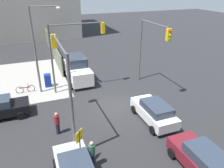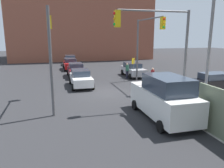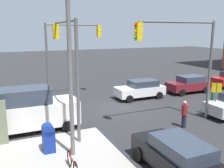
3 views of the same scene
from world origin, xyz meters
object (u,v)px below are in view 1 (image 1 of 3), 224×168
traffic_signal_se_corner (150,42)px  pedestrian_waiting (92,154)px  coupe_white (154,111)px  street_lamp_corner (38,44)px  mailbox_blue (48,80)px  pedestrian_crossing (57,123)px  traffic_signal_ne_corner (73,44)px  bicycle_leaning_on_fence (25,89)px  traffic_signal_nw_corner (63,72)px  van_white_delivery (77,69)px  hatchback_maroon (203,160)px

traffic_signal_se_corner → pedestrian_waiting: traffic_signal_se_corner is taller
coupe_white → street_lamp_corner: bearing=41.9°
mailbox_blue → pedestrian_crossing: size_ratio=0.83×
traffic_signal_ne_corner → mailbox_blue: traffic_signal_ne_corner is taller
traffic_signal_ne_corner → pedestrian_waiting: (-10.30, 1.31, -3.68)m
street_lamp_corner → pedestrian_waiting: size_ratio=4.47×
mailbox_blue → coupe_white: coupe_white is taller
street_lamp_corner → mailbox_blue: street_lamp_corner is taller
pedestrian_waiting → mailbox_blue: bearing=-118.4°
traffic_signal_se_corner → bicycle_leaning_on_fence: 12.80m
traffic_signal_nw_corner → traffic_signal_ne_corner: same height
coupe_white → van_white_delivery: 10.40m
hatchback_maroon → pedestrian_waiting: (2.56, 5.59, 0.09)m
mailbox_blue → hatchback_maroon: hatchback_maroon is taller
traffic_signal_ne_corner → bicycle_leaning_on_fence: 6.45m
traffic_signal_se_corner → street_lamp_corner: size_ratio=0.81×
traffic_signal_ne_corner → pedestrian_crossing: traffic_signal_ne_corner is taller
coupe_white → pedestrian_waiting: pedestrian_waiting is taller
street_lamp_corner → mailbox_blue: (1.07, -0.44, -3.94)m
coupe_white → bicycle_leaning_on_fence: bearing=46.4°
mailbox_blue → traffic_signal_ne_corner: bearing=-124.1°
traffic_signal_se_corner → pedestrian_crossing: 11.36m
pedestrian_waiting → bicycle_leaning_on_fence: pedestrian_waiting is taller
traffic_signal_ne_corner → pedestrian_waiting: traffic_signal_ne_corner is taller
mailbox_blue → pedestrian_crossing: bearing=178.6°
traffic_signal_se_corner → hatchback_maroon: size_ratio=1.55×
pedestrian_waiting → bicycle_leaning_on_fence: 11.91m
traffic_signal_se_corner → bicycle_leaning_on_fence: traffic_signal_se_corner is taller
traffic_signal_se_corner → hatchback_maroon: traffic_signal_se_corner is taller
van_white_delivery → hatchback_maroon: bearing=-166.6°
traffic_signal_nw_corner → traffic_signal_se_corner: (4.87, -9.00, -0.05)m
van_white_delivery → pedestrian_crossing: bearing=158.6°
van_white_delivery → pedestrian_crossing: (-8.67, 3.40, -0.39)m
pedestrian_crossing → bicycle_leaning_on_fence: size_ratio=0.98×
pedestrian_crossing → pedestrian_waiting: 4.05m
traffic_signal_se_corner → hatchback_maroon: bearing=166.1°
traffic_signal_nw_corner → van_white_delivery: (8.94, -2.70, -3.37)m
mailbox_blue → bicycle_leaning_on_fence: mailbox_blue is taller
street_lamp_corner → traffic_signal_ne_corner: bearing=-102.0°
traffic_signal_ne_corner → bicycle_leaning_on_fence: traffic_signal_ne_corner is taller
traffic_signal_se_corner → bicycle_leaning_on_fence: (2.99, 11.70, -4.26)m
street_lamp_corner → pedestrian_waiting: (-10.93, -1.64, -3.77)m
traffic_signal_nw_corner → pedestrian_waiting: 5.17m
traffic_signal_ne_corner → street_lamp_corner: street_lamp_corner is taller
traffic_signal_ne_corner → coupe_white: (-7.55, -4.37, -3.78)m
street_lamp_corner → bicycle_leaning_on_fence: 4.72m
traffic_signal_se_corner → van_white_delivery: (4.06, 6.30, -3.32)m
traffic_signal_se_corner → traffic_signal_ne_corner: size_ratio=1.00×
mailbox_blue → hatchback_maroon: (-14.56, -6.79, 0.08)m
street_lamp_corner → bicycle_leaning_on_fence: bearing=74.9°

